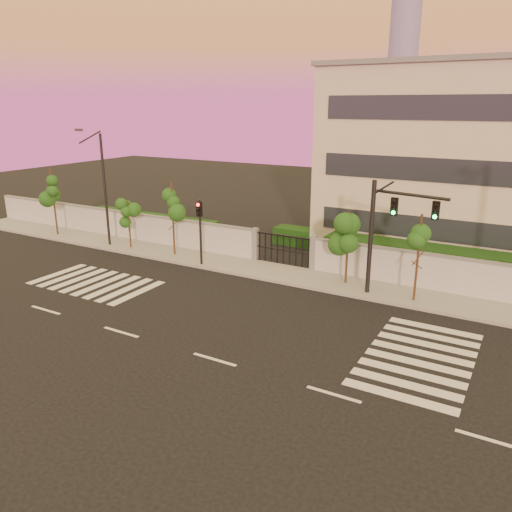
# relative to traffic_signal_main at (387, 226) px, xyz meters

# --- Properties ---
(ground) EXTENTS (120.00, 120.00, 0.00)m
(ground) POSITION_rel_traffic_signal_main_xyz_m (-3.81, -9.85, -3.85)
(ground) COLOR black
(ground) RESTS_ON ground
(sidewalk) EXTENTS (60.00, 3.00, 0.15)m
(sidewalk) POSITION_rel_traffic_signal_main_xyz_m (-3.81, 0.65, -3.77)
(sidewalk) COLOR gray
(sidewalk) RESTS_ON ground
(perimeter_wall) EXTENTS (60.00, 0.36, 2.20)m
(perimeter_wall) POSITION_rel_traffic_signal_main_xyz_m (-3.71, 2.15, -2.78)
(perimeter_wall) COLOR #AEB0B5
(perimeter_wall) RESTS_ON ground
(hedge_row) EXTENTS (41.00, 4.25, 1.80)m
(hedge_row) POSITION_rel_traffic_signal_main_xyz_m (-2.65, 4.89, -3.03)
(hedge_row) COLOR black
(hedge_row) RESTS_ON ground
(distant_skyscraper) EXTENTS (16.00, 16.00, 118.00)m
(distant_skyscraper) POSITION_rel_traffic_signal_main_xyz_m (-68.81, 270.15, 58.14)
(distant_skyscraper) COLOR slate
(distant_skyscraper) RESTS_ON ground
(road_markings) EXTENTS (57.00, 7.62, 0.02)m
(road_markings) POSITION_rel_traffic_signal_main_xyz_m (-5.39, -6.09, -3.84)
(road_markings) COLOR silver
(road_markings) RESTS_ON ground
(street_tree_a) EXTENTS (1.59, 1.27, 5.20)m
(street_tree_a) POSITION_rel_traffic_signal_main_xyz_m (-25.13, 0.24, -0.02)
(street_tree_a) COLOR #382314
(street_tree_a) RESTS_ON ground
(street_tree_b) EXTENTS (1.35, 1.07, 3.40)m
(street_tree_b) POSITION_rel_traffic_signal_main_xyz_m (-17.73, 0.32, -1.34)
(street_tree_b) COLOR #382314
(street_tree_b) RESTS_ON ground
(street_tree_c) EXTENTS (1.57, 1.25, 4.93)m
(street_tree_c) POSITION_rel_traffic_signal_main_xyz_m (-14.01, 0.50, -0.22)
(street_tree_c) COLOR #382314
(street_tree_c) RESTS_ON ground
(street_tree_d) EXTENTS (1.57, 1.25, 4.16)m
(street_tree_d) POSITION_rel_traffic_signal_main_xyz_m (-2.24, 0.85, -0.78)
(street_tree_d) COLOR #382314
(street_tree_d) RESTS_ON ground
(street_tree_e) EXTENTS (1.47, 1.17, 4.61)m
(street_tree_e) POSITION_rel_traffic_signal_main_xyz_m (1.67, 0.07, -0.46)
(street_tree_e) COLOR #382314
(street_tree_e) RESTS_ON ground
(traffic_signal_main) EXTENTS (3.82, 1.00, 6.08)m
(traffic_signal_main) POSITION_rel_traffic_signal_main_xyz_m (0.00, 0.00, 0.00)
(traffic_signal_main) COLOR black
(traffic_signal_main) RESTS_ON ground
(traffic_signal_secondary) EXTENTS (0.33, 0.33, 4.20)m
(traffic_signal_secondary) POSITION_rel_traffic_signal_main_xyz_m (-11.23, -0.42, -1.18)
(traffic_signal_secondary) COLOR black
(traffic_signal_secondary) RESTS_ON ground
(streetlight_west) EXTENTS (0.49, 1.97, 8.20)m
(streetlight_west) POSITION_rel_traffic_signal_main_xyz_m (-19.56, -0.07, 0.58)
(streetlight_west) COLOR black
(streetlight_west) RESTS_ON ground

